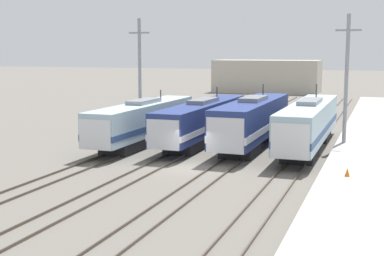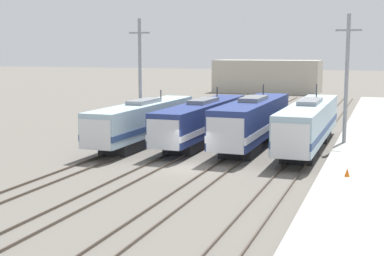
% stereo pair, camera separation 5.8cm
% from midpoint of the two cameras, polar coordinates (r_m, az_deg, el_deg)
% --- Properties ---
extents(ground_plane, '(400.00, 400.00, 0.00)m').
position_cam_midpoint_polar(ground_plane, '(37.50, -0.58, -4.32)').
color(ground_plane, '#666059').
extents(rail_pair_far_left, '(1.51, 120.00, 0.15)m').
position_cam_midpoint_polar(rail_pair_far_left, '(40.40, -9.94, -3.42)').
color(rail_pair_far_left, '#4C4238').
rests_on(rail_pair_far_left, ground_plane).
extents(rail_pair_center_left, '(1.51, 120.00, 0.15)m').
position_cam_midpoint_polar(rail_pair_center_left, '(38.34, -3.86, -3.94)').
color(rail_pair_center_left, '#4C4238').
rests_on(rail_pair_center_left, ground_plane).
extents(rail_pair_center_right, '(1.51, 120.00, 0.15)m').
position_cam_midpoint_polar(rail_pair_center_right, '(36.75, 2.84, -4.46)').
color(rail_pair_center_right, '#4C4238').
rests_on(rail_pair_center_right, ground_plane).
extents(rail_pair_far_right, '(1.51, 120.00, 0.15)m').
position_cam_midpoint_polar(rail_pair_far_right, '(35.71, 10.04, -4.96)').
color(rail_pair_far_right, '#4C4238').
rests_on(rail_pair_far_right, ground_plane).
extents(locomotive_far_left, '(2.85, 17.12, 4.52)m').
position_cam_midpoint_polar(locomotive_far_left, '(46.65, -5.44, 0.67)').
color(locomotive_far_left, '#232326').
rests_on(locomotive_far_left, ground_plane).
extents(locomotive_center_left, '(2.83, 18.61, 4.74)m').
position_cam_midpoint_polar(locomotive_center_left, '(47.21, 0.99, 0.79)').
color(locomotive_center_left, black).
rests_on(locomotive_center_left, ground_plane).
extents(locomotive_center_right, '(3.05, 17.19, 5.14)m').
position_cam_midpoint_polar(locomotive_center_right, '(45.42, 6.36, 0.67)').
color(locomotive_center_right, black).
rests_on(locomotive_center_right, ground_plane).
extents(locomotive_far_right, '(2.86, 19.30, 5.21)m').
position_cam_midpoint_polar(locomotive_far_right, '(45.02, 12.27, 0.38)').
color(locomotive_far_right, '#232326').
rests_on(locomotive_far_right, ground_plane).
extents(catenary_tower_left, '(2.11, 0.32, 11.18)m').
position_cam_midpoint_polar(catenary_tower_left, '(51.56, -5.62, 5.56)').
color(catenary_tower_left, gray).
rests_on(catenary_tower_left, ground_plane).
extents(catenary_tower_right, '(2.11, 0.32, 11.18)m').
position_cam_midpoint_polar(catenary_tower_right, '(46.69, 16.11, 5.01)').
color(catenary_tower_right, gray).
rests_on(catenary_tower_right, ground_plane).
extents(platform, '(4.00, 120.00, 0.44)m').
position_cam_midpoint_polar(platform, '(35.25, 16.65, -5.12)').
color(platform, '#A8A59E').
rests_on(platform, ground_plane).
extents(traffic_cone, '(0.33, 0.33, 0.52)m').
position_cam_midpoint_polar(traffic_cone, '(34.52, 16.19, -4.56)').
color(traffic_cone, orange).
rests_on(traffic_cone, platform).
extents(depot_building, '(20.39, 8.54, 6.34)m').
position_cam_midpoint_polar(depot_building, '(106.81, 7.98, 5.48)').
color(depot_building, '#B2AD9E').
rests_on(depot_building, ground_plane).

